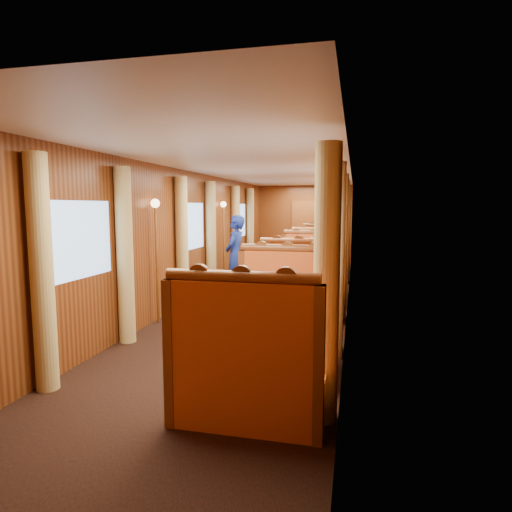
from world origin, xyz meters
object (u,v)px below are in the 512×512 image
(table_mid, at_px, (306,285))
(banquette_far_aft, at_px, (324,256))
(table_far, at_px, (321,262))
(fruit_plate, at_px, (296,313))
(banquette_mid_aft, at_px, (312,274))
(steward, at_px, (235,255))
(banquette_mid_fwd, at_px, (300,293))
(tea_tray, at_px, (259,309))
(table_near, at_px, (270,344))
(teapot_left, at_px, (254,305))
(banquette_far_fwd, at_px, (318,265))
(banquette_near_fwd, at_px, (247,376))
(passenger, at_px, (311,260))
(rose_vase_far, at_px, (323,241))
(rose_vase_mid, at_px, (306,256))
(banquette_near_aft, at_px, (285,316))
(teapot_right, at_px, (266,306))
(teapot_back, at_px, (261,303))

(table_mid, relative_size, banquette_far_aft, 0.78)
(table_far, xyz_separation_m, fruit_plate, (0.29, -7.14, 0.39))
(banquette_mid_aft, relative_size, steward, 0.81)
(banquette_mid_fwd, relative_size, tea_tray, 3.94)
(table_near, height_order, teapot_left, teapot_left)
(table_near, distance_m, banquette_mid_aft, 4.51)
(table_mid, height_order, teapot_left, teapot_left)
(table_near, xyz_separation_m, banquette_mid_fwd, (0.00, 2.49, 0.05))
(banquette_far_fwd, bearing_deg, tea_tray, -91.04)
(banquette_near_fwd, relative_size, banquette_mid_fwd, 1.00)
(fruit_plate, bearing_deg, banquette_mid_aft, 93.57)
(passenger, bearing_deg, table_mid, -90.00)
(banquette_far_aft, distance_m, teapot_left, 8.13)
(table_far, distance_m, rose_vase_far, 0.55)
(banquette_mid_fwd, bearing_deg, rose_vase_mid, 90.74)
(table_near, height_order, fruit_plate, fruit_plate)
(table_near, distance_m, banquette_near_aft, 1.02)
(passenger, bearing_deg, banquette_mid_fwd, -90.00)
(steward, relative_size, passenger, 2.18)
(banquette_near_fwd, height_order, rose_vase_far, banquette_near_fwd)
(rose_vase_mid, distance_m, passenger, 0.82)
(table_mid, bearing_deg, teapot_right, -90.49)
(table_near, xyz_separation_m, banquette_near_fwd, (0.00, -1.01, 0.05))
(banquette_far_aft, bearing_deg, tea_tray, -90.78)
(banquette_mid_fwd, relative_size, teapot_back, 9.40)
(steward, bearing_deg, passenger, 100.99)
(table_mid, height_order, table_far, same)
(table_mid, height_order, banquette_mid_fwd, banquette_mid_fwd)
(table_far, bearing_deg, teapot_right, -90.25)
(banquette_near_fwd, bearing_deg, teapot_left, 99.73)
(banquette_far_fwd, height_order, rose_vase_far, banquette_far_fwd)
(fruit_plate, bearing_deg, table_far, 92.33)
(table_far, bearing_deg, banquette_far_aft, 90.00)
(banquette_near_fwd, distance_m, banquette_near_aft, 2.03)
(steward, bearing_deg, teapot_back, 23.39)
(teapot_left, height_order, passenger, passenger)
(banquette_near_aft, bearing_deg, banquette_far_aft, 90.00)
(banquette_far_fwd, xyz_separation_m, steward, (-1.54, -1.88, 0.40))
(teapot_right, bearing_deg, rose_vase_mid, 92.84)
(table_far, xyz_separation_m, rose_vase_far, (0.03, -0.02, 0.55))
(banquette_mid_fwd, height_order, teapot_right, banquette_mid_fwd)
(table_mid, height_order, banquette_far_aft, banquette_far_aft)
(banquette_far_fwd, relative_size, teapot_right, 8.91)
(banquette_far_aft, relative_size, rose_vase_far, 3.72)
(banquette_mid_aft, distance_m, banquette_far_aft, 3.50)
(tea_tray, distance_m, teapot_back, 0.10)
(steward, bearing_deg, teapot_left, 22.15)
(banquette_mid_aft, bearing_deg, steward, -165.21)
(teapot_right, distance_m, rose_vase_far, 7.07)
(banquette_near_fwd, relative_size, teapot_back, 9.40)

